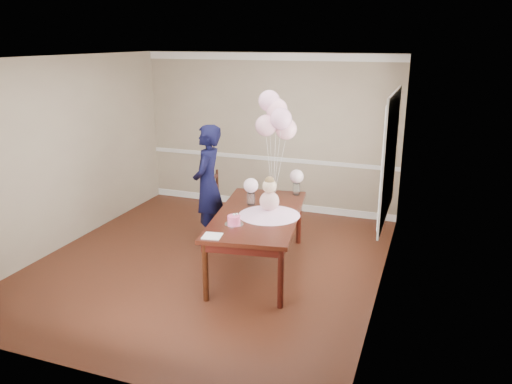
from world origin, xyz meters
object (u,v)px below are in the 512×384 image
object	(u,v)px
dining_table_top	(258,215)
dining_chair_seat	(227,211)
woman	(208,185)
birthday_cake	(234,220)

from	to	relation	value
dining_table_top	dining_chair_seat	distance (m)	1.11
woman	dining_chair_seat	bearing A→B (deg)	114.47
dining_table_top	dining_chair_seat	size ratio (longest dim) A/B	4.62
woman	birthday_cake	bearing A→B (deg)	30.70
dining_table_top	woman	xyz separation A→B (m)	(-1.00, 0.61, 0.13)
dining_table_top	birthday_cake	world-z (taller)	birthday_cake
dining_table_top	birthday_cake	xyz separation A→B (m)	(-0.13, -0.49, 0.09)
dining_chair_seat	woman	size ratio (longest dim) A/B	0.25
birthday_cake	dining_chair_seat	bearing A→B (deg)	116.93
birthday_cake	dining_table_top	bearing A→B (deg)	75.14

